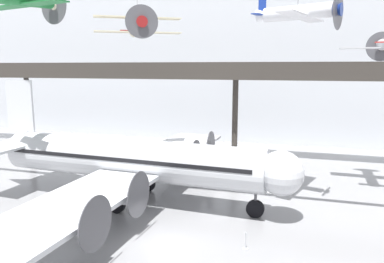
% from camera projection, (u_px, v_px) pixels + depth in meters
% --- Properties ---
extents(ground_plane, '(260.00, 260.00, 0.00)m').
position_uv_depth(ground_plane, '(162.00, 244.00, 23.06)').
color(ground_plane, gray).
extents(hangar_back_wall, '(140.00, 3.00, 25.29)m').
position_uv_depth(hangar_back_wall, '(248.00, 53.00, 53.09)').
color(hangar_back_wall, silver).
rests_on(hangar_back_wall, ground).
extents(mezzanine_walkway, '(110.00, 3.20, 11.29)m').
position_uv_depth(mezzanine_walkway, '(234.00, 77.00, 43.79)').
color(mezzanine_walkway, '#38332D').
rests_on(mezzanine_walkway, ground).
extents(airliner_silver_main, '(27.60, 31.30, 9.64)m').
position_uv_depth(airliner_silver_main, '(128.00, 160.00, 29.89)').
color(airliner_silver_main, silver).
rests_on(airliner_silver_main, ground).
extents(suspended_plane_cream_biplane, '(7.51, 6.80, 5.93)m').
position_uv_depth(suspended_plane_cream_biplane, '(138.00, 27.00, 34.97)').
color(suspended_plane_cream_biplane, beige).
extents(suspended_plane_white_twin, '(6.47, 7.65, 5.83)m').
position_uv_depth(suspended_plane_white_twin, '(298.00, 13.00, 27.13)').
color(suspended_plane_white_twin, silver).
extents(stanchion_barrier, '(0.36, 0.36, 1.08)m').
position_uv_depth(stanchion_barrier, '(245.00, 244.00, 22.33)').
color(stanchion_barrier, '#B2B5BA').
rests_on(stanchion_barrier, ground).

